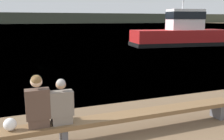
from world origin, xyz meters
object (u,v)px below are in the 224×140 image
object	(u,v)px
person_right	(61,105)
shopping_bag	(10,124)
bench_main	(63,127)
tugboat_red	(181,34)
person_left	(38,104)

from	to	relation	value
person_right	shopping_bag	world-z (taller)	person_right
bench_main	shopping_bag	size ratio (longest dim) A/B	34.47
shopping_bag	tugboat_red	size ratio (longest dim) A/B	0.03
tugboat_red	bench_main	bearing A→B (deg)	145.01
person_right	person_left	bearing A→B (deg)	-179.50
shopping_bag	person_right	bearing A→B (deg)	-0.15
person_left	person_right	distance (m)	0.45
bench_main	person_left	size ratio (longest dim) A/B	8.22
person_right	shopping_bag	xyz separation A→B (m)	(-0.96, 0.00, -0.26)
bench_main	tugboat_red	xyz separation A→B (m)	(14.01, 15.49, 0.69)
person_right	tugboat_red	distance (m)	20.89
tugboat_red	shopping_bag	bearing A→B (deg)	143.08
person_left	shopping_bag	size ratio (longest dim) A/B	4.19
person_left	shopping_bag	xyz separation A→B (m)	(-0.51, 0.01, -0.33)
person_left	person_right	bearing A→B (deg)	0.50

